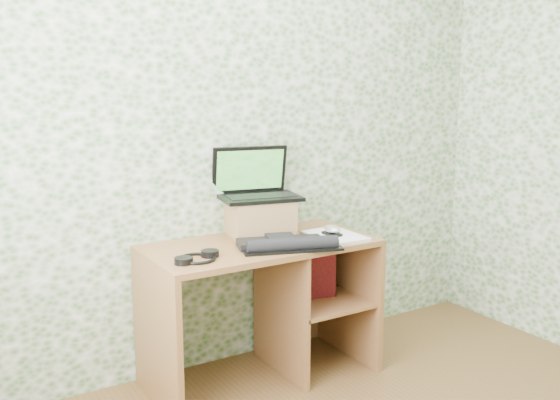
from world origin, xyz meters
TOP-DOWN VIEW (x-y plane):
  - wall_back at (0.00, 1.75)m, footprint 3.50×0.00m
  - desk at (0.08, 1.47)m, footprint 1.20×0.60m
  - riser at (0.08, 1.58)m, footprint 0.38×0.34m
  - laptop at (0.08, 1.63)m, footprint 0.47×0.37m
  - keyboard at (0.06, 1.28)m, footprint 0.51×0.39m
  - headphones at (-0.42, 1.32)m, footprint 0.24×0.22m
  - notepad at (0.40, 1.33)m, footprint 0.24×0.34m
  - mouse at (0.38, 1.33)m, footprint 0.07×0.12m
  - pen at (0.44, 1.38)m, footprint 0.06×0.17m
  - red_box at (0.35, 1.44)m, footprint 0.23×0.12m

SIDE VIEW (x-z plane):
  - desk at x=0.08m, z-range 0.11..0.86m
  - red_box at x=0.35m, z-range 0.39..0.66m
  - notepad at x=0.40m, z-range 0.75..0.77m
  - headphones at x=-0.42m, z-range 0.75..0.78m
  - pen at x=0.44m, z-range 0.77..0.78m
  - keyboard at x=0.06m, z-range 0.74..0.81m
  - mouse at x=0.38m, z-range 0.77..0.81m
  - riser at x=0.08m, z-range 0.75..0.95m
  - laptop at x=0.08m, z-range 0.87..1.16m
  - wall_back at x=0.00m, z-range -0.45..3.05m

